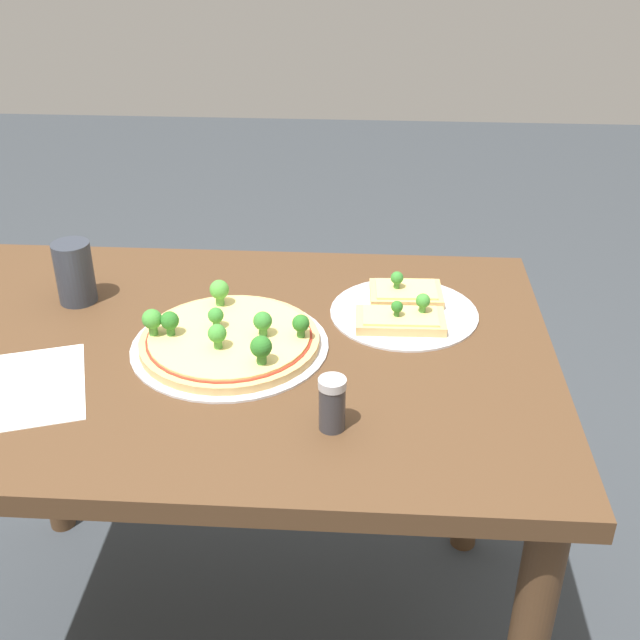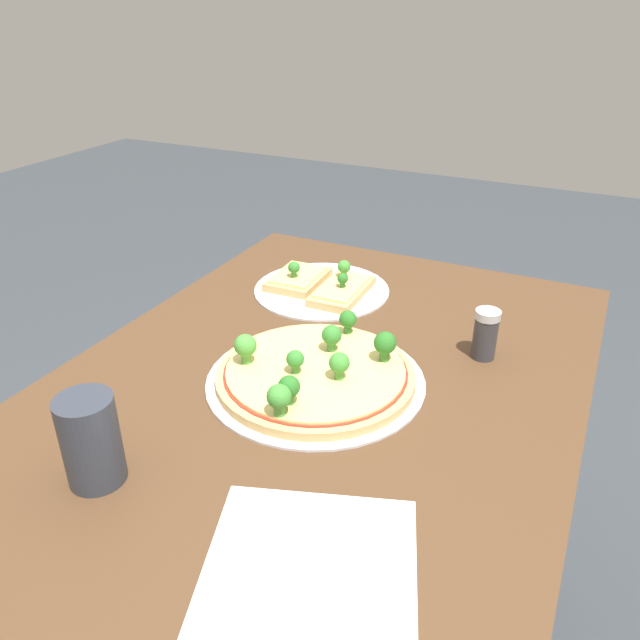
# 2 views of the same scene
# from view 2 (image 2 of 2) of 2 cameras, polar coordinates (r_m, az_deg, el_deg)

# --- Properties ---
(dining_table) EXTENTS (1.11, 0.76, 0.74)m
(dining_table) POSITION_cam_2_polar(r_m,az_deg,el_deg) (1.00, -0.84, -11.42)
(dining_table) COLOR #4C331E
(dining_table) RESTS_ON ground_plane
(pizza_tray_whole) EXTENTS (0.33, 0.33, 0.07)m
(pizza_tray_whole) POSITION_cam_2_polar(r_m,az_deg,el_deg) (0.93, -0.23, -4.90)
(pizza_tray_whole) COLOR silver
(pizza_tray_whole) RESTS_ON dining_table
(pizza_tray_slice) EXTENTS (0.26, 0.26, 0.06)m
(pizza_tray_slice) POSITION_cam_2_polar(r_m,az_deg,el_deg) (1.22, 0.09, 3.17)
(pizza_tray_slice) COLOR silver
(pizza_tray_slice) RESTS_ON dining_table
(drinking_cup) EXTENTS (0.07, 0.07, 0.12)m
(drinking_cup) POSITION_cam_2_polar(r_m,az_deg,el_deg) (0.79, -20.22, -10.29)
(drinking_cup) COLOR #2D333D
(drinking_cup) RESTS_ON dining_table
(condiment_shaker) EXTENTS (0.04, 0.04, 0.08)m
(condiment_shaker) POSITION_cam_2_polar(r_m,az_deg,el_deg) (1.02, 14.88, -1.23)
(condiment_shaker) COLOR #333338
(condiment_shaker) RESTS_ON dining_table
(paper_menu) EXTENTS (0.28, 0.28, 0.00)m
(paper_menu) POSITION_cam_2_polar(r_m,az_deg,el_deg) (0.68, -1.02, -22.10)
(paper_menu) COLOR white
(paper_menu) RESTS_ON dining_table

